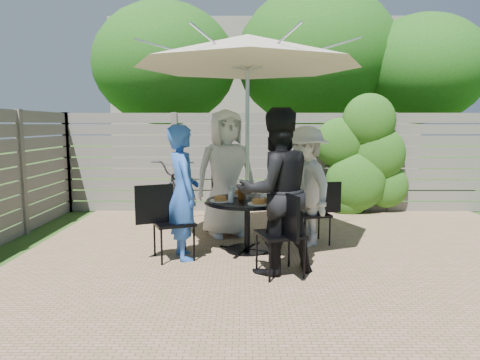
{
  "coord_description": "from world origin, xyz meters",
  "views": [
    {
      "loc": [
        -0.75,
        -4.88,
        1.62
      ],
      "look_at": [
        -0.78,
        0.66,
        0.91
      ],
      "focal_mm": 32.0,
      "sensor_mm": 36.0,
      "label": 1
    }
  ],
  "objects_px": {
    "chair_right": "(313,226)",
    "glass_left": "(231,197)",
    "plate_back": "(237,194)",
    "chair_back": "(223,216)",
    "plate_left": "(220,199)",
    "person_back": "(226,174)",
    "person_left": "(183,193)",
    "coffee_cup": "(248,192)",
    "plate_right": "(273,196)",
    "chair_front": "(280,251)",
    "bicycle": "(179,187)",
    "chair_left": "(173,237)",
    "glass_back": "(233,192)",
    "glass_front": "(263,197)",
    "umbrella": "(248,51)",
    "plate_front": "(258,203)",
    "plate_extra": "(270,201)",
    "syrup_jug": "(241,193)",
    "glass_right": "(263,192)",
    "patio_table": "(247,216)",
    "person_front": "(276,192)",
    "person_right": "(305,187)"
  },
  "relations": [
    {
      "from": "plate_back",
      "to": "glass_left",
      "type": "distance_m",
      "value": 0.53
    },
    {
      "from": "plate_left",
      "to": "syrup_jug",
      "type": "distance_m",
      "value": 0.31
    },
    {
      "from": "person_left",
      "to": "glass_front",
      "type": "relative_size",
      "value": 11.64
    },
    {
      "from": "chair_left",
      "to": "glass_back",
      "type": "distance_m",
      "value": 1.01
    },
    {
      "from": "person_left",
      "to": "person_right",
      "type": "distance_m",
      "value": 1.66
    },
    {
      "from": "umbrella",
      "to": "person_left",
      "type": "distance_m",
      "value": 1.89
    },
    {
      "from": "glass_back",
      "to": "glass_left",
      "type": "bearing_deg",
      "value": -91.96
    },
    {
      "from": "person_left",
      "to": "person_front",
      "type": "xyz_separation_m",
      "value": [
        1.07,
        -0.48,
        0.09
      ]
    },
    {
      "from": "person_left",
      "to": "plate_front",
      "type": "distance_m",
      "value": 0.91
    },
    {
      "from": "chair_right",
      "to": "glass_left",
      "type": "height_order",
      "value": "chair_right"
    },
    {
      "from": "chair_back",
      "to": "plate_right",
      "type": "bearing_deg",
      "value": 15.46
    },
    {
      "from": "patio_table",
      "to": "umbrella",
      "type": "relative_size",
      "value": 0.37
    },
    {
      "from": "chair_back",
      "to": "umbrella",
      "type": "bearing_deg",
      "value": -4.98
    },
    {
      "from": "plate_right",
      "to": "person_left",
      "type": "bearing_deg",
      "value": -158.96
    },
    {
      "from": "person_back",
      "to": "plate_back",
      "type": "xyz_separation_m",
      "value": [
        0.17,
        -0.44,
        -0.22
      ]
    },
    {
      "from": "plate_extra",
      "to": "chair_left",
      "type": "bearing_deg",
      "value": -173.61
    },
    {
      "from": "chair_right",
      "to": "plate_back",
      "type": "height_order",
      "value": "chair_right"
    },
    {
      "from": "person_back",
      "to": "person_front",
      "type": "bearing_deg",
      "value": -90.0
    },
    {
      "from": "person_back",
      "to": "person_left",
      "type": "xyz_separation_m",
      "value": [
        -0.48,
        -1.07,
        -0.11
      ]
    },
    {
      "from": "syrup_jug",
      "to": "coffee_cup",
      "type": "bearing_deg",
      "value": 67.77
    },
    {
      "from": "chair_front",
      "to": "bicycle",
      "type": "relative_size",
      "value": 0.47
    },
    {
      "from": "syrup_jug",
      "to": "plate_right",
      "type": "bearing_deg",
      "value": 14.25
    },
    {
      "from": "chair_right",
      "to": "glass_right",
      "type": "height_order",
      "value": "chair_right"
    },
    {
      "from": "glass_front",
      "to": "syrup_jug",
      "type": "distance_m",
      "value": 0.35
    },
    {
      "from": "person_back",
      "to": "person_right",
      "type": "relative_size",
      "value": 1.15
    },
    {
      "from": "chair_front",
      "to": "chair_right",
      "type": "distance_m",
      "value": 1.36
    },
    {
      "from": "person_back",
      "to": "person_left",
      "type": "distance_m",
      "value": 1.18
    },
    {
      "from": "plate_back",
      "to": "coffee_cup",
      "type": "xyz_separation_m",
      "value": [
        0.14,
        -0.09,
        0.04
      ]
    },
    {
      "from": "person_front",
      "to": "plate_extra",
      "type": "bearing_deg",
      "value": -108.76
    },
    {
      "from": "glass_left",
      "to": "syrup_jug",
      "type": "xyz_separation_m",
      "value": [
        0.13,
        0.22,
        0.01
      ]
    },
    {
      "from": "patio_table",
      "to": "plate_right",
      "type": "distance_m",
      "value": 0.43
    },
    {
      "from": "glass_left",
      "to": "glass_front",
      "type": "height_order",
      "value": "same"
    },
    {
      "from": "umbrella",
      "to": "plate_front",
      "type": "distance_m",
      "value": 1.84
    },
    {
      "from": "person_left",
      "to": "glass_front",
      "type": "bearing_deg",
      "value": -105.52
    },
    {
      "from": "plate_back",
      "to": "plate_front",
      "type": "relative_size",
      "value": 1.0
    },
    {
      "from": "person_right",
      "to": "plate_front",
      "type": "xyz_separation_m",
      "value": [
        -0.65,
        -0.63,
        -0.1
      ]
    },
    {
      "from": "person_right",
      "to": "umbrella",
      "type": "bearing_deg",
      "value": -90.0
    },
    {
      "from": "chair_back",
      "to": "glass_left",
      "type": "xyz_separation_m",
      "value": [
        0.14,
        -1.09,
        0.47
      ]
    },
    {
      "from": "person_back",
      "to": "chair_right",
      "type": "xyz_separation_m",
      "value": [
        1.2,
        -0.43,
        -0.66
      ]
    },
    {
      "from": "person_front",
      "to": "glass_left",
      "type": "xyz_separation_m",
      "value": [
        -0.5,
        0.58,
        -0.15
      ]
    },
    {
      "from": "plate_extra",
      "to": "person_left",
      "type": "bearing_deg",
      "value": -175.51
    },
    {
      "from": "plate_back",
      "to": "coffee_cup",
      "type": "height_order",
      "value": "coffee_cup"
    },
    {
      "from": "chair_back",
      "to": "plate_left",
      "type": "height_order",
      "value": "chair_back"
    },
    {
      "from": "umbrella",
      "to": "person_right",
      "type": "bearing_deg",
      "value": 21.04
    },
    {
      "from": "chair_right",
      "to": "plate_front",
      "type": "distance_m",
      "value": 1.12
    },
    {
      "from": "plate_back",
      "to": "coffee_cup",
      "type": "bearing_deg",
      "value": -33.43
    },
    {
      "from": "umbrella",
      "to": "syrup_jug",
      "type": "distance_m",
      "value": 1.75
    },
    {
      "from": "chair_back",
      "to": "syrup_jug",
      "type": "bearing_deg",
      "value": -8.72
    },
    {
      "from": "person_back",
      "to": "umbrella",
      "type": "bearing_deg",
      "value": -90.0
    },
    {
      "from": "person_left",
      "to": "glass_right",
      "type": "bearing_deg",
      "value": -84.5
    }
  ]
}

